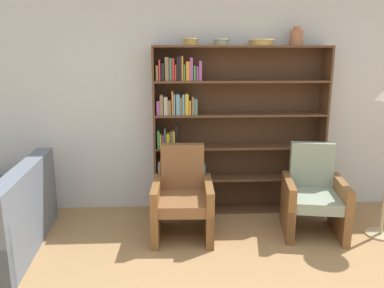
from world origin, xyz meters
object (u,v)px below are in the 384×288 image
object	(u,v)px
bookshelf	(222,134)
bowl_cream	(261,42)
armchair_leather	(183,199)
vase_tall	(296,37)
bowl_terracotta	(221,42)
bowl_sage	(191,41)
armchair_cushioned	(313,196)

from	to	relation	value
bookshelf	bowl_cream	xyz separation A→B (m)	(0.43, -0.02, 1.09)
bookshelf	armchair_leather	size ratio (longest dim) A/B	2.17
vase_tall	armchair_leather	xyz separation A→B (m)	(-1.36, -0.63, -1.72)
bookshelf	vase_tall	world-z (taller)	vase_tall
bowl_cream	armchair_leather	size ratio (longest dim) A/B	0.31
bowl_terracotta	vase_tall	bearing A→B (deg)	0.00
bookshelf	bowl_terracotta	distance (m)	1.09
bookshelf	bowl_sage	size ratio (longest dim) A/B	11.39
bowl_cream	armchair_leather	bearing A→B (deg)	-146.32
bowl_cream	armchair_cushioned	bearing A→B (deg)	-51.35
armchair_cushioned	bowl_terracotta	bearing A→B (deg)	-23.12
armchair_cushioned	armchair_leather	bearing A→B (deg)	9.81
vase_tall	armchair_leather	world-z (taller)	vase_tall
bowl_terracotta	armchair_leather	size ratio (longest dim) A/B	0.19
bowl_sage	armchair_leather	xyz separation A→B (m)	(-0.12, -0.63, -1.68)
bowl_sage	bowl_terracotta	distance (m)	0.36
bowl_terracotta	vase_tall	world-z (taller)	vase_tall
bowl_sage	armchair_leather	distance (m)	1.79
bookshelf	vase_tall	size ratio (longest dim) A/B	9.75
bookshelf	bowl_cream	distance (m)	1.17
bowl_terracotta	bookshelf	bearing A→B (deg)	25.41
vase_tall	bowl_cream	bearing A→B (deg)	180.00
bowl_sage	bowl_terracotta	xyz separation A→B (m)	(0.36, 0.00, -0.00)
armchair_leather	armchair_cushioned	size ratio (longest dim) A/B	1.00
bookshelf	bowl_sage	xyz separation A→B (m)	(-0.39, -0.02, 1.09)
armchair_cushioned	vase_tall	bearing A→B (deg)	-71.68
bowl_sage	armchair_cushioned	size ratio (longest dim) A/B	0.19
bowl_sage	armchair_cushioned	bearing A→B (deg)	-25.38
bowl_cream	armchair_leather	world-z (taller)	bowl_cream
armchair_leather	armchair_cushioned	xyz separation A→B (m)	(1.45, -0.00, 0.00)
bookshelf	armchair_leather	xyz separation A→B (m)	(-0.51, -0.65, -0.59)
bowl_terracotta	bowl_cream	distance (m)	0.47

